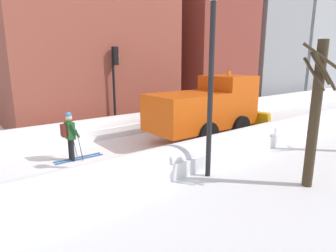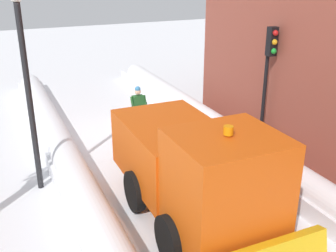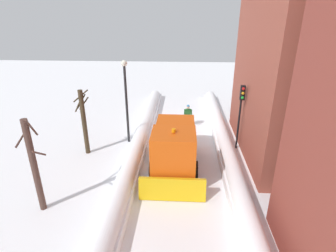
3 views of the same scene
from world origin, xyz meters
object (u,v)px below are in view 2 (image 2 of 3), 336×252
plow_truck (194,170)px  skier (138,107)px  traffic_light_pole (269,67)px  street_lamp (25,70)px

plow_truck → skier: bearing=-97.7°
plow_truck → skier: size_ratio=3.31×
traffic_light_pole → street_lamp: size_ratio=0.77×
skier → traffic_light_pole: (-3.17, 3.60, 2.01)m
plow_truck → skier: plow_truck is taller
street_lamp → plow_truck: bearing=134.5°
plow_truck → traffic_light_pole: 5.05m
plow_truck → traffic_light_pole: bearing=-146.6°
traffic_light_pole → plow_truck: bearing=33.4°
plow_truck → traffic_light_pole: (-4.01, -2.65, 1.54)m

